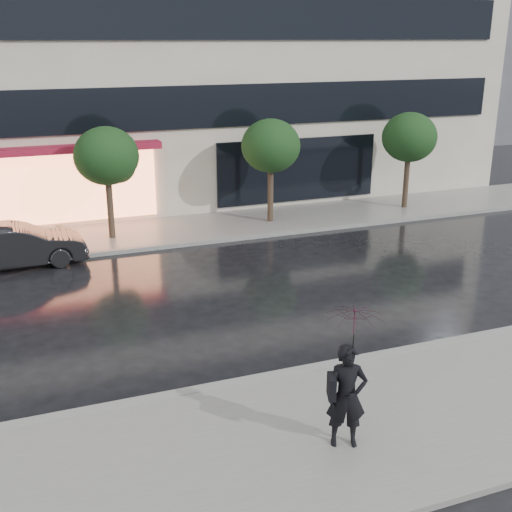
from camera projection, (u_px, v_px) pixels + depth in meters
name	position (u px, v px, depth m)	size (l,w,h in m)	color
ground	(312.00, 348.00, 14.78)	(120.00, 120.00, 0.00)	black
sidewalk_near	(388.00, 421.00, 11.89)	(60.00, 4.50, 0.12)	slate
sidewalk_far	(193.00, 228.00, 23.83)	(60.00, 3.50, 0.12)	slate
curb_near	(332.00, 365.00, 13.88)	(60.00, 0.25, 0.14)	gray
curb_far	(206.00, 241.00, 22.28)	(60.00, 0.25, 0.14)	gray
bg_building_right	(475.00, 19.00, 45.69)	(12.00, 12.00, 16.00)	#4C4C54
tree_mid_west	(108.00, 158.00, 21.72)	(2.20, 2.20, 3.99)	#33261C
tree_mid_east	(272.00, 148.00, 23.74)	(2.20, 2.20, 3.99)	#33261C
tree_far_east	(410.00, 139.00, 25.75)	(2.20, 2.20, 3.99)	#33261C
parked_car	(18.00, 246.00, 19.84)	(1.43, 4.10, 1.35)	black
pedestrian_with_umbrella	(351.00, 360.00, 10.61)	(1.23, 1.24, 2.56)	black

